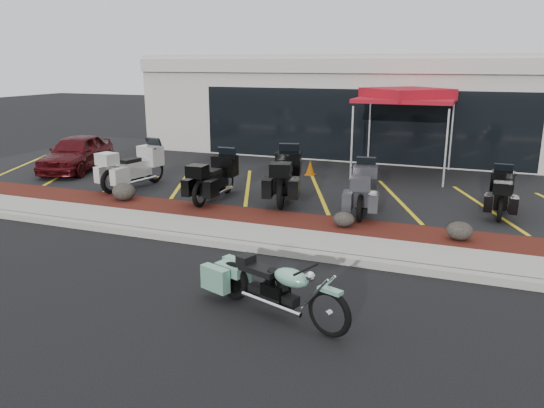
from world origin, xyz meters
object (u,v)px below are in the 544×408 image
at_px(hero_cruiser, 330,306).
at_px(parked_car, 76,153).
at_px(traffic_cone, 310,168).
at_px(touring_white, 154,160).
at_px(popup_canopy, 407,96).

bearing_deg(hero_cruiser, parked_car, 164.83).
distance_m(hero_cruiser, traffic_cone, 10.31).
distance_m(touring_white, popup_canopy, 8.16).
xyz_separation_m(touring_white, popup_canopy, (6.91, 3.93, 1.83)).
relative_size(hero_cruiser, traffic_cone, 5.40).
xyz_separation_m(parked_car, popup_canopy, (10.39, 3.31, 1.92)).
height_order(traffic_cone, popup_canopy, popup_canopy).
xyz_separation_m(touring_white, parked_car, (-3.49, 0.62, -0.08)).
xyz_separation_m(hero_cruiser, popup_canopy, (-0.50, 10.94, 2.20)).
bearing_deg(popup_canopy, touring_white, -135.34).
relative_size(hero_cruiser, popup_canopy, 0.73).
height_order(touring_white, popup_canopy, popup_canopy).
height_order(touring_white, traffic_cone, touring_white).
height_order(hero_cruiser, popup_canopy, popup_canopy).
xyz_separation_m(hero_cruiser, traffic_cone, (-3.29, 9.77, -0.07)).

